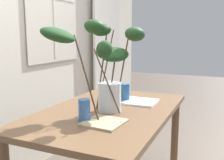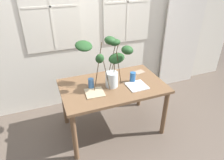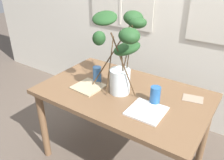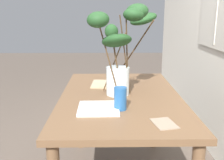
# 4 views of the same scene
# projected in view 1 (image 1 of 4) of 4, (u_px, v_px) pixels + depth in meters

# --- Properties ---
(back_wall_with_windows) EXTENTS (5.85, 0.14, 2.63)m
(back_wall_with_windows) POSITION_uv_depth(u_px,v_px,m) (4.00, 29.00, 2.18)
(back_wall_with_windows) COLOR silver
(back_wall_with_windows) RESTS_ON ground
(curtain_sheer_side) EXTENTS (0.80, 0.03, 2.30)m
(curtain_sheer_side) POSITION_uv_depth(u_px,v_px,m) (107.00, 44.00, 3.69)
(curtain_sheer_side) COLOR silver
(curtain_sheer_side) RESTS_ON ground
(dining_table) EXTENTS (1.38, 0.85, 0.74)m
(dining_table) POSITION_uv_depth(u_px,v_px,m) (108.00, 122.00, 1.90)
(dining_table) COLOR brown
(dining_table) RESTS_ON ground
(vase_with_branches) EXTENTS (0.70, 0.60, 0.65)m
(vase_with_branches) POSITION_uv_depth(u_px,v_px,m) (102.00, 59.00, 1.79)
(vase_with_branches) COLOR silver
(vase_with_branches) RESTS_ON dining_table
(drinking_glass_blue_left) EXTENTS (0.07, 0.07, 0.14)m
(drinking_glass_blue_left) POSITION_uv_depth(u_px,v_px,m) (84.00, 110.00, 1.63)
(drinking_glass_blue_left) COLOR #386BAD
(drinking_glass_blue_left) RESTS_ON dining_table
(drinking_glass_blue_right) EXTENTS (0.08, 0.08, 0.14)m
(drinking_glass_blue_right) POSITION_uv_depth(u_px,v_px,m) (125.00, 92.00, 2.13)
(drinking_glass_blue_right) COLOR #235693
(drinking_glass_blue_right) RESTS_ON dining_table
(plate_square_left) EXTENTS (0.25, 0.25, 0.01)m
(plate_square_left) POSITION_uv_depth(u_px,v_px,m) (104.00, 122.00, 1.59)
(plate_square_left) COLOR tan
(plate_square_left) RESTS_ON dining_table
(plate_square_right) EXTENTS (0.25, 0.25, 0.01)m
(plate_square_right) POSITION_uv_depth(u_px,v_px,m) (140.00, 102.00, 2.08)
(plate_square_right) COLOR white
(plate_square_right) RESTS_ON dining_table
(napkin_folded) EXTENTS (0.17, 0.14, 0.00)m
(napkin_folded) POSITION_uv_depth(u_px,v_px,m) (111.00, 93.00, 2.43)
(napkin_folded) COLOR gray
(napkin_folded) RESTS_ON dining_table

